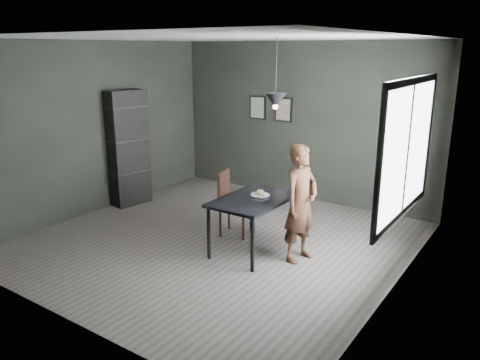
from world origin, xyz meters
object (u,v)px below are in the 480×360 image
Objects in this scene: woman at (301,203)px; shelf_unit at (127,148)px; white_plate at (260,196)px; wood_chair at (230,199)px; pendant_lamp at (275,100)px; cafe_table at (253,204)px.

woman is 3.59m from shelf_unit.
woman is at bearing -1.82° from white_plate.
wood_chair is 1.75m from pendant_lamp.
cafe_table is 5.22× the size of white_plate.
wood_chair is (-0.63, 0.19, -0.21)m from white_plate.
shelf_unit reaches higher than woman.
woman is at bearing 1.99° from pendant_lamp.
pendant_lamp is at bearing -30.02° from wood_chair.
woman is (0.64, 0.11, 0.10)m from cafe_table.
cafe_table is 0.78× the size of woman.
shelf_unit is (-3.56, 0.37, 0.23)m from woman.
woman is at bearing 3.90° from shelf_unit.
pendant_lamp is (-0.39, -0.01, 1.28)m from woman.
cafe_table is 0.16m from white_plate.
woman is 1.29m from wood_chair.
white_plate is at bearing 171.66° from pendant_lamp.
cafe_table is 1.26× the size of wood_chair.
shelf_unit reaches higher than wood_chair.
white_plate is (0.02, 0.13, 0.08)m from cafe_table.
wood_chair is at bearing 163.28° from white_plate.
cafe_table is 1.41m from pendant_lamp.
cafe_table is at bearing -43.38° from wood_chair.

